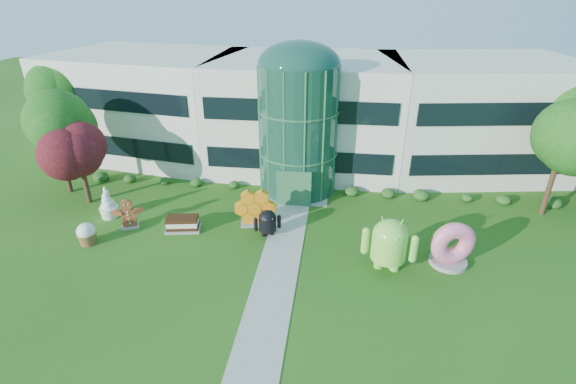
% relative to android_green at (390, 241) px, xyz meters
% --- Properties ---
extents(ground, '(140.00, 140.00, 0.00)m').
position_rel_android_green_xyz_m(ground, '(-6.30, -2.02, -1.86)').
color(ground, '#215114').
rests_on(ground, ground).
extents(building, '(46.00, 15.00, 9.30)m').
position_rel_android_green_xyz_m(building, '(-6.30, 15.98, 2.79)').
color(building, beige).
rests_on(building, ground).
extents(atrium, '(6.00, 6.00, 9.80)m').
position_rel_android_green_xyz_m(atrium, '(-6.30, 9.98, 3.04)').
color(atrium, '#194738').
rests_on(atrium, ground).
extents(walkway, '(2.40, 20.00, 0.04)m').
position_rel_android_green_xyz_m(walkway, '(-6.30, -0.02, -1.84)').
color(walkway, '#9E9E93').
rests_on(walkway, ground).
extents(tree_red, '(4.00, 4.00, 6.00)m').
position_rel_android_green_xyz_m(tree_red, '(-21.80, 5.48, 1.14)').
color(tree_red, '#3F0C14').
rests_on(tree_red, ground).
extents(trees_backdrop, '(52.00, 8.00, 8.40)m').
position_rel_android_green_xyz_m(trees_backdrop, '(-6.30, 10.98, 2.34)').
color(trees_backdrop, '#1B4C13').
rests_on(trees_backdrop, ground).
extents(android_green, '(3.63, 2.75, 3.73)m').
position_rel_android_green_xyz_m(android_green, '(0.00, 0.00, 0.00)').
color(android_green, '#7FD644').
rests_on(android_green, ground).
extents(android_black, '(2.21, 1.87, 2.14)m').
position_rel_android_green_xyz_m(android_black, '(-7.51, 2.62, -0.79)').
color(android_black, black).
rests_on(android_black, ground).
extents(donut, '(3.02, 2.07, 2.86)m').
position_rel_android_green_xyz_m(donut, '(3.68, 0.93, -0.43)').
color(donut, '#EA5997').
rests_on(donut, ground).
extents(gingerbread, '(2.47, 1.64, 2.13)m').
position_rel_android_green_xyz_m(gingerbread, '(-17.04, 2.44, -0.80)').
color(gingerbread, brown).
rests_on(gingerbread, ground).
extents(ice_cream_sandwich, '(2.45, 1.52, 1.02)m').
position_rel_android_green_xyz_m(ice_cream_sandwich, '(-13.28, 2.48, -1.36)').
color(ice_cream_sandwich, black).
rests_on(ice_cream_sandwich, ground).
extents(honeycomb, '(3.14, 1.61, 2.35)m').
position_rel_android_green_xyz_m(honeycomb, '(-8.58, 3.90, -0.69)').
color(honeycomb, orange).
rests_on(honeycomb, ground).
extents(froyo, '(1.55, 1.55, 2.41)m').
position_rel_android_green_xyz_m(froyo, '(-19.10, 3.57, -0.66)').
color(froyo, white).
rests_on(froyo, ground).
extents(cupcake, '(1.59, 1.59, 1.48)m').
position_rel_android_green_xyz_m(cupcake, '(-18.77, 0.18, -1.12)').
color(cupcake, white).
rests_on(cupcake, ground).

